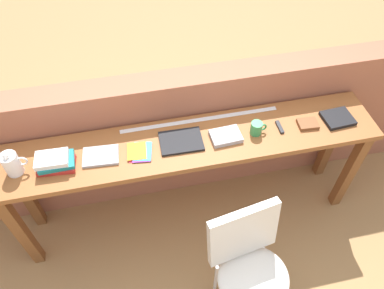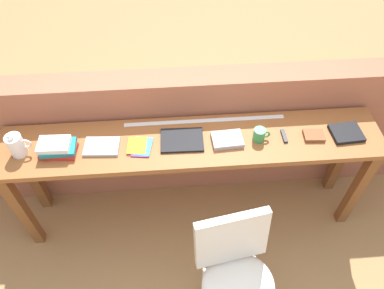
# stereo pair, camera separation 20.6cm
# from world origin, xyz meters

# --- Properties ---
(ground_plane) EXTENTS (40.00, 40.00, 0.00)m
(ground_plane) POSITION_xyz_m (0.00, 0.00, 0.00)
(ground_plane) COLOR #9E7547
(brick_wall_back) EXTENTS (6.00, 0.20, 1.13)m
(brick_wall_back) POSITION_xyz_m (0.00, 0.64, 0.57)
(brick_wall_back) COLOR #9E5B42
(brick_wall_back) RESTS_ON ground
(sideboard) EXTENTS (2.50, 0.44, 0.88)m
(sideboard) POSITION_xyz_m (0.00, 0.30, 0.74)
(sideboard) COLOR brown
(sideboard) RESTS_ON ground
(chair_white_moulded) EXTENTS (0.51, 0.52, 0.89)m
(chair_white_moulded) POSITION_xyz_m (0.21, -0.43, 0.53)
(chair_white_moulded) COLOR silver
(chair_white_moulded) RESTS_ON ground
(pitcher_white) EXTENTS (0.14, 0.10, 0.18)m
(pitcher_white) POSITION_xyz_m (-1.07, 0.28, 0.96)
(pitcher_white) COLOR white
(pitcher_white) RESTS_ON sideboard
(book_stack_leftmost) EXTENTS (0.23, 0.15, 0.09)m
(book_stack_leftmost) POSITION_xyz_m (-0.84, 0.27, 0.92)
(book_stack_leftmost) COLOR red
(book_stack_leftmost) RESTS_ON sideboard
(magazine_cycling) EXTENTS (0.23, 0.17, 0.02)m
(magazine_cycling) POSITION_xyz_m (-0.57, 0.29, 0.89)
(magazine_cycling) COLOR #9E9EA3
(magazine_cycling) RESTS_ON sideboard
(pamphlet_pile_colourful) EXTENTS (0.17, 0.18, 0.01)m
(pamphlet_pile_colourful) POSITION_xyz_m (-0.33, 0.27, 0.89)
(pamphlet_pile_colourful) COLOR #E5334C
(pamphlet_pile_colourful) RESTS_ON sideboard
(book_open_centre) EXTENTS (0.28, 0.21, 0.02)m
(book_open_centre) POSITION_xyz_m (-0.06, 0.30, 0.89)
(book_open_centre) COLOR black
(book_open_centre) RESTS_ON sideboard
(book_grey_hardcover) EXTENTS (0.20, 0.15, 0.03)m
(book_grey_hardcover) POSITION_xyz_m (0.23, 0.28, 0.90)
(book_grey_hardcover) COLOR #9E9EA3
(book_grey_hardcover) RESTS_ON sideboard
(mug) EXTENTS (0.11, 0.08, 0.09)m
(mug) POSITION_xyz_m (0.43, 0.28, 0.92)
(mug) COLOR #338C4C
(mug) RESTS_ON sideboard
(multitool_folded) EXTENTS (0.02, 0.11, 0.02)m
(multitool_folded) POSITION_xyz_m (0.60, 0.29, 0.89)
(multitool_folded) COLOR black
(multitool_folded) RESTS_ON sideboard
(leather_journal_brown) EXTENTS (0.14, 0.11, 0.02)m
(leather_journal_brown) POSITION_xyz_m (0.79, 0.27, 0.89)
(leather_journal_brown) COLOR brown
(leather_journal_brown) RESTS_ON sideboard
(book_repair_rightmost) EXTENTS (0.21, 0.18, 0.03)m
(book_repair_rightmost) POSITION_xyz_m (1.01, 0.28, 0.89)
(book_repair_rightmost) COLOR black
(book_repair_rightmost) RESTS_ON sideboard
(ruler_metal_back_edge) EXTENTS (1.08, 0.03, 0.00)m
(ruler_metal_back_edge) POSITION_xyz_m (0.10, 0.47, 0.88)
(ruler_metal_back_edge) COLOR silver
(ruler_metal_back_edge) RESTS_ON sideboard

